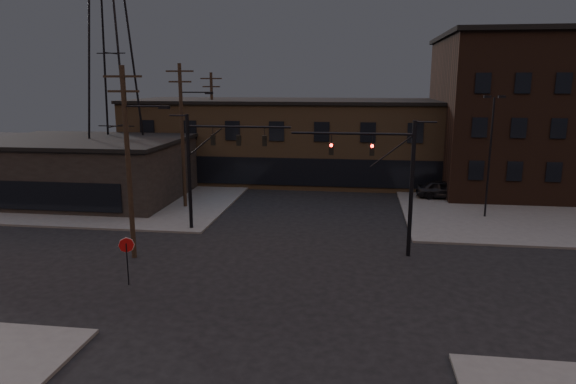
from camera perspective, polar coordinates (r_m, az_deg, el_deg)
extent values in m
plane|color=black|center=(27.36, 0.18, -9.55)|extent=(140.00, 140.00, 0.00)
cube|color=#474744|center=(51.70, 28.79, -0.54)|extent=(30.00, 30.00, 0.15)
cube|color=#474744|center=(54.52, -20.05, 0.83)|extent=(30.00, 30.00, 0.15)
cube|color=brown|center=(53.64, 4.22, 5.61)|extent=(40.00, 12.00, 8.00)
cube|color=black|center=(54.54, 28.07, 7.50)|extent=(22.00, 16.00, 14.00)
cube|color=black|center=(47.98, -21.45, 2.20)|extent=(16.00, 12.00, 5.00)
cylinder|color=black|center=(30.47, 13.55, 0.24)|extent=(0.24, 0.24, 8.00)
cylinder|color=black|center=(29.83, 7.12, 6.46)|extent=(7.00, 0.14, 0.14)
cube|color=#FF140C|center=(29.94, 9.31, 4.68)|extent=(0.28, 0.22, 0.70)
cube|color=#FF140C|center=(29.97, 4.83, 4.80)|extent=(0.28, 0.22, 0.70)
cylinder|color=black|center=(35.62, -10.92, 2.06)|extent=(0.24, 0.24, 8.00)
cylinder|color=black|center=(34.23, -5.54, 7.23)|extent=(7.00, 0.14, 0.14)
cube|color=black|center=(34.77, -8.33, 5.74)|extent=(0.28, 0.22, 0.70)
cube|color=black|center=(34.32, -5.50, 5.73)|extent=(0.28, 0.22, 0.70)
cube|color=black|center=(33.96, -2.62, 5.70)|extent=(0.28, 0.22, 0.70)
cylinder|color=black|center=(27.37, -17.41, -7.67)|extent=(0.06, 0.06, 2.20)
cylinder|color=maroon|center=(27.07, -17.53, -5.66)|extent=(0.72, 0.33, 0.76)
cylinder|color=black|center=(30.44, -17.32, 2.88)|extent=(0.28, 0.28, 11.00)
cube|color=black|center=(30.09, -17.92, 12.13)|extent=(2.20, 0.12, 0.12)
cube|color=black|center=(30.09, -17.82, 10.61)|extent=(1.80, 0.12, 0.12)
cube|color=black|center=(29.21, -13.59, 9.14)|extent=(0.60, 0.25, 0.18)
cylinder|color=black|center=(41.80, -11.65, 5.93)|extent=(0.28, 0.28, 11.50)
cube|color=black|center=(41.58, -11.96, 13.00)|extent=(2.20, 0.12, 0.12)
cube|color=black|center=(41.57, -11.91, 11.90)|extent=(1.80, 0.12, 0.12)
cube|color=black|center=(40.87, -8.76, 10.83)|extent=(0.60, 0.25, 0.18)
cylinder|color=black|center=(53.51, -8.38, 7.11)|extent=(0.28, 0.28, 11.00)
cube|color=black|center=(53.30, -8.55, 12.36)|extent=(2.20, 0.12, 0.12)
cube|color=black|center=(53.31, -8.52, 11.50)|extent=(1.80, 0.12, 0.12)
cylinder|color=black|center=(40.73, 21.47, 3.40)|extent=(0.14, 0.14, 9.00)
cube|color=black|center=(40.23, 21.28, 9.84)|extent=(0.50, 0.28, 0.18)
cube|color=black|center=(40.47, 22.68, 9.74)|extent=(0.50, 0.28, 0.18)
cylinder|color=black|center=(47.19, 27.19, 4.00)|extent=(0.14, 0.14, 9.00)
cube|color=black|center=(46.70, 27.16, 9.56)|extent=(0.50, 0.28, 0.18)
cube|color=black|center=(47.03, 28.32, 9.45)|extent=(0.50, 0.28, 0.18)
imported|color=black|center=(46.61, 16.89, 0.29)|extent=(4.70, 2.09, 1.57)
imported|color=silver|center=(51.54, 29.00, 0.17)|extent=(4.46, 2.96, 1.20)
imported|color=black|center=(51.51, 6.66, 1.53)|extent=(1.73, 4.16, 1.34)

